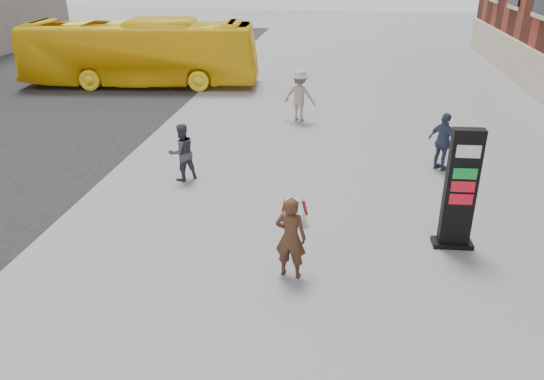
# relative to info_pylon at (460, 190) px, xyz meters

# --- Properties ---
(ground) EXTENTS (100.00, 100.00, 0.00)m
(ground) POSITION_rel_info_pylon_xyz_m (-3.86, -1.09, -1.28)
(ground) COLOR #9E9EA3
(info_pylon) EXTENTS (0.84, 0.45, 2.57)m
(info_pylon) POSITION_rel_info_pylon_xyz_m (0.00, 0.00, 0.00)
(info_pylon) COLOR black
(info_pylon) RESTS_ON ground
(woman) EXTENTS (0.69, 0.64, 1.64)m
(woman) POSITION_rel_info_pylon_xyz_m (-3.27, -1.59, -0.44)
(woman) COLOR #442919
(woman) RESTS_ON ground
(bus) EXTENTS (10.86, 3.57, 2.97)m
(bus) POSITION_rel_info_pylon_xyz_m (-11.79, 13.23, 0.20)
(bus) COLOR yellow
(bus) RESTS_ON road
(pedestrian_a) EXTENTS (0.96, 0.95, 1.57)m
(pedestrian_a) POSITION_rel_info_pylon_xyz_m (-6.66, 2.66, -0.50)
(pedestrian_a) COLOR #3A3B41
(pedestrian_a) RESTS_ON ground
(pedestrian_b) EXTENTS (1.32, 0.95, 1.84)m
(pedestrian_b) POSITION_rel_info_pylon_xyz_m (-4.06, 8.64, -0.36)
(pedestrian_b) COLOR gray
(pedestrian_b) RESTS_ON ground
(pedestrian_c) EXTENTS (0.97, 0.97, 1.65)m
(pedestrian_c) POSITION_rel_info_pylon_xyz_m (0.38, 4.38, -0.46)
(pedestrian_c) COLOR #33405E
(pedestrian_c) RESTS_ON ground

